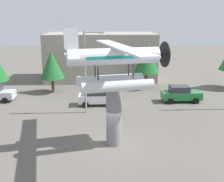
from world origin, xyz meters
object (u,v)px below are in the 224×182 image
(storefront_building, at_px, (101,56))
(tree_center_back, at_px, (147,58))
(streetlight_primary, at_px, (87,67))
(tree_east, at_px, (52,65))
(floatplane_monument, at_px, (116,63))
(car_mid_white, at_px, (98,97))
(car_far_green, at_px, (181,94))
(display_pedestal, at_px, (114,117))

(storefront_building, distance_m, tree_center_back, 8.43)
(streetlight_primary, relative_size, tree_east, 1.54)
(storefront_building, bearing_deg, floatplane_monument, -87.56)
(car_mid_white, relative_size, car_far_green, 1.00)
(streetlight_primary, height_order, tree_center_back, streetlight_primary)
(display_pedestal, relative_size, storefront_building, 0.27)
(display_pedestal, distance_m, floatplane_monument, 3.78)
(car_far_green, bearing_deg, tree_east, 162.76)
(car_far_green, bearing_deg, floatplane_monument, -127.75)
(tree_center_back, bearing_deg, floatplane_monument, -107.00)
(car_mid_white, height_order, storefront_building, storefront_building)
(streetlight_primary, xyz_separation_m, tree_east, (-4.57, 7.56, -1.12))
(storefront_building, distance_m, tree_east, 9.63)
(floatplane_monument, bearing_deg, tree_center_back, 60.72)
(floatplane_monument, bearing_deg, storefront_building, 80.16)
(car_far_green, relative_size, tree_east, 0.84)
(floatplane_monument, distance_m, tree_center_back, 16.70)
(car_far_green, bearing_deg, display_pedestal, -128.14)
(car_far_green, relative_size, storefront_building, 0.27)
(tree_east, bearing_deg, streetlight_primary, -58.85)
(display_pedestal, relative_size, floatplane_monument, 0.40)
(display_pedestal, xyz_separation_m, car_far_green, (7.77, 9.89, -1.22))
(display_pedestal, height_order, streetlight_primary, streetlight_primary)
(car_mid_white, bearing_deg, display_pedestal, -82.83)
(car_mid_white, bearing_deg, tree_center_back, 47.67)
(floatplane_monument, bearing_deg, streetlight_primary, 96.06)
(car_mid_white, height_order, tree_center_back, tree_center_back)
(car_mid_white, height_order, tree_east, tree_east)
(display_pedestal, xyz_separation_m, streetlight_primary, (-2.12, 6.81, 2.37))
(tree_east, bearing_deg, car_mid_white, -43.28)
(streetlight_primary, distance_m, tree_center_back, 11.54)
(car_far_green, height_order, tree_center_back, tree_center_back)
(streetlight_primary, bearing_deg, car_mid_white, 67.57)
(storefront_building, bearing_deg, tree_east, -127.65)
(car_mid_white, xyz_separation_m, storefront_building, (0.34, 12.84, 2.45))
(storefront_building, bearing_deg, tree_center_back, -46.58)
(car_mid_white, relative_size, storefront_building, 0.27)
(display_pedestal, height_order, tree_center_back, tree_center_back)
(car_far_green, bearing_deg, tree_center_back, 114.94)
(tree_east, bearing_deg, storefront_building, 52.35)
(car_mid_white, xyz_separation_m, car_far_green, (8.92, 0.73, 0.00))
(storefront_building, bearing_deg, car_mid_white, -91.54)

